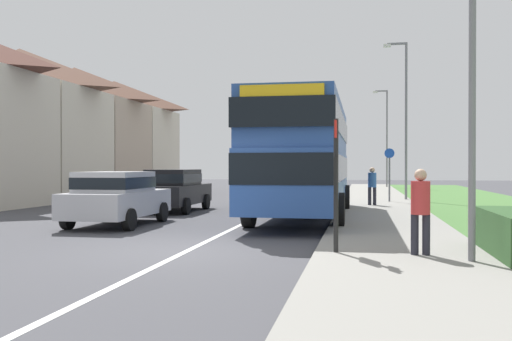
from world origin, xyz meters
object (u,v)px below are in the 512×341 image
at_px(pedestrian_at_stop, 420,207).
at_px(parked_car_silver, 117,196).
at_px(cycle_route_sign, 389,173).
at_px(street_lamp_far, 386,132).
at_px(street_lamp_mid, 404,111).
at_px(parked_car_black, 175,188).
at_px(pedestrian_walking_away, 372,184).
at_px(double_decker_bus, 304,153).
at_px(bus_stop_sign, 336,176).

bearing_deg(pedestrian_at_stop, parked_car_silver, 149.45).
xyz_separation_m(cycle_route_sign, street_lamp_far, (0.59, 18.69, 2.92)).
relative_size(parked_car_silver, street_lamp_mid, 0.53).
distance_m(parked_car_silver, parked_car_black, 5.13).
height_order(pedestrian_walking_away, street_lamp_mid, street_lamp_mid).
relative_size(double_decker_bus, street_lamp_mid, 1.38).
bearing_deg(parked_car_silver, cycle_route_sign, 53.04).
distance_m(cycle_route_sign, street_lamp_far, 18.92).
bearing_deg(street_lamp_mid, parked_car_black, -139.56).
xyz_separation_m(pedestrian_at_stop, street_lamp_mid, (0.96, 17.48, 3.41)).
bearing_deg(street_lamp_mid, cycle_route_sign, -112.11).
relative_size(parked_car_silver, parked_car_black, 0.96).
height_order(double_decker_bus, bus_stop_sign, double_decker_bus).
xyz_separation_m(bus_stop_sign, cycle_route_sign, (1.70, 15.54, -0.11)).
bearing_deg(street_lamp_mid, double_decker_bus, -111.82).
height_order(parked_car_silver, street_lamp_far, street_lamp_far).
bearing_deg(pedestrian_at_stop, cycle_route_sign, 89.29).
bearing_deg(pedestrian_walking_away, cycle_route_sign, 71.99).
bearing_deg(parked_car_black, street_lamp_far, 70.25).
height_order(bus_stop_sign, cycle_route_sign, bus_stop_sign).
relative_size(cycle_route_sign, street_lamp_mid, 0.33).
xyz_separation_m(double_decker_bus, pedestrian_walking_away, (2.28, 5.26, -1.17)).
height_order(parked_car_silver, bus_stop_sign, bus_stop_sign).
height_order(pedestrian_at_stop, cycle_route_sign, cycle_route_sign).
height_order(parked_car_black, street_lamp_mid, street_lamp_mid).
height_order(pedestrian_walking_away, bus_stop_sign, bus_stop_sign).
height_order(pedestrian_walking_away, street_lamp_far, street_lamp_far).
bearing_deg(bus_stop_sign, pedestrian_at_stop, -2.10).
distance_m(parked_car_silver, pedestrian_at_stop, 9.28).
distance_m(double_decker_bus, parked_car_silver, 6.12).
relative_size(double_decker_bus, pedestrian_at_stop, 6.36).
height_order(parked_car_black, bus_stop_sign, bus_stop_sign).
distance_m(pedestrian_at_stop, street_lamp_mid, 17.83).
xyz_separation_m(parked_car_silver, pedestrian_at_stop, (7.99, -4.72, 0.11)).
relative_size(street_lamp_mid, street_lamp_far, 1.01).
xyz_separation_m(bus_stop_sign, street_lamp_far, (2.29, 34.22, 2.81)).
height_order(double_decker_bus, pedestrian_at_stop, double_decker_bus).
xyz_separation_m(pedestrian_at_stop, street_lamp_far, (0.78, 34.28, 3.37)).
relative_size(double_decker_bus, bus_stop_sign, 4.09).
bearing_deg(parked_car_silver, bus_stop_sign, -35.74).
bearing_deg(bus_stop_sign, street_lamp_mid, 81.93).
distance_m(double_decker_bus, pedestrian_at_stop, 8.45).
bearing_deg(cycle_route_sign, parked_car_black, -144.94).
xyz_separation_m(double_decker_bus, street_lamp_mid, (3.85, 9.63, 2.25)).
xyz_separation_m(cycle_route_sign, street_lamp_mid, (0.77, 1.88, 2.96)).
bearing_deg(double_decker_bus, street_lamp_mid, 68.18).
bearing_deg(parked_car_silver, street_lamp_far, 73.47).
distance_m(bus_stop_sign, cycle_route_sign, 15.63).
height_order(street_lamp_mid, street_lamp_far, street_lamp_mid).
bearing_deg(cycle_route_sign, parked_car_silver, -126.96).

